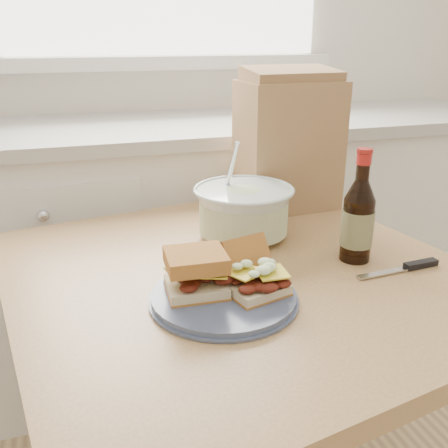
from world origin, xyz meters
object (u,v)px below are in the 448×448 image
object	(u,v)px
plate	(224,297)
paper_bag	(288,146)
dining_table	(239,315)
coleslaw_bowl	(243,213)
beer_bottle	(358,220)

from	to	relation	value
plate	paper_bag	distance (m)	0.60
dining_table	coleslaw_bowl	xyz separation A→B (m)	(0.07, 0.17, 0.17)
dining_table	paper_bag	bearing A→B (deg)	43.29
plate	coleslaw_bowl	distance (m)	0.32
dining_table	paper_bag	size ratio (longest dim) A/B	3.03
dining_table	coleslaw_bowl	world-z (taller)	coleslaw_bowl
plate	beer_bottle	bearing A→B (deg)	14.97
dining_table	coleslaw_bowl	size ratio (longest dim) A/B	4.41
paper_bag	dining_table	bearing A→B (deg)	-129.29
dining_table	beer_bottle	size ratio (longest dim) A/B	4.29
plate	paper_bag	size ratio (longest dim) A/B	0.77
coleslaw_bowl	paper_bag	bearing A→B (deg)	43.25
coleslaw_bowl	paper_bag	size ratio (longest dim) A/B	0.69
plate	coleslaw_bowl	bearing A→B (deg)	63.49
coleslaw_bowl	beer_bottle	distance (m)	0.27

